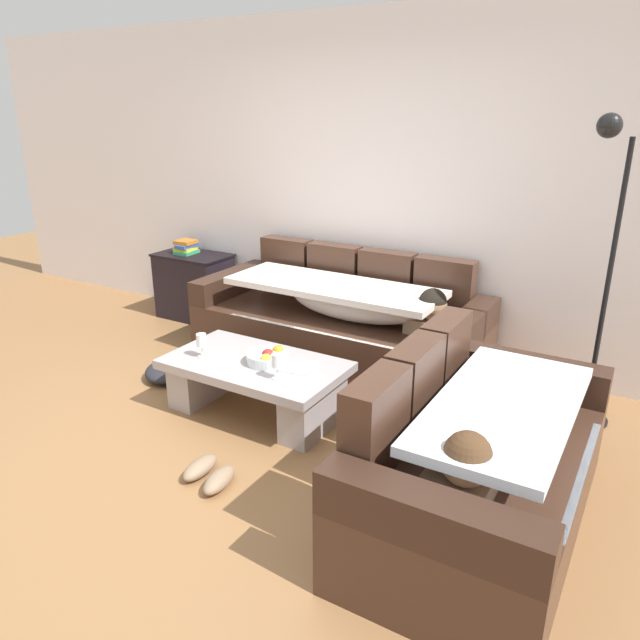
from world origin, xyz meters
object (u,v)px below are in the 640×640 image
object	(u,v)px
couch_along_wall	(343,324)
pair_of_shoes	(210,474)
couch_near_window	(479,462)
fruit_bowl	(268,357)
side_cabinet	(195,286)
floor_lamp	(602,258)
open_magazine	(294,366)
book_stack_on_cabinet	(186,247)
coffee_table	(256,380)
crumpled_garment	(166,371)
wine_glass_near_left	(201,341)
wine_glass_near_right	(277,362)

from	to	relation	value
couch_along_wall	pair_of_shoes	xyz separation A→B (m)	(0.16, -1.83, -0.29)
couch_near_window	pair_of_shoes	world-z (taller)	couch_near_window
fruit_bowl	side_cabinet	xyz separation A→B (m)	(-1.78, 1.26, -0.10)
side_cabinet	floor_lamp	size ratio (longest dim) A/B	0.37
couch_along_wall	open_magazine	xyz separation A→B (m)	(0.18, -1.00, 0.05)
side_cabinet	book_stack_on_cabinet	distance (m)	0.39
couch_along_wall	coffee_table	bearing A→B (deg)	-95.09
floor_lamp	crumpled_garment	size ratio (longest dim) A/B	4.88
coffee_table	crumpled_garment	size ratio (longest dim) A/B	3.00
couch_along_wall	book_stack_on_cabinet	size ratio (longest dim) A/B	10.21
coffee_table	wine_glass_near_left	distance (m)	0.45
couch_near_window	open_magazine	size ratio (longest dim) A/B	6.10
fruit_bowl	wine_glass_near_right	xyz separation A→B (m)	(0.19, -0.17, 0.08)
couch_near_window	fruit_bowl	xyz separation A→B (m)	(-1.53, 0.37, 0.09)
side_cabinet	book_stack_on_cabinet	bearing A→B (deg)	-179.33
wine_glass_near_right	crumpled_garment	size ratio (longest dim) A/B	0.42
wine_glass_near_left	wine_glass_near_right	distance (m)	0.63
fruit_bowl	wine_glass_near_left	xyz separation A→B (m)	(-0.44, -0.15, 0.08)
side_cabinet	wine_glass_near_left	bearing A→B (deg)	-46.34
couch_near_window	coffee_table	world-z (taller)	couch_near_window
open_magazine	side_cabinet	bearing A→B (deg)	137.47
floor_lamp	book_stack_on_cabinet	bearing A→B (deg)	175.53
floor_lamp	pair_of_shoes	world-z (taller)	floor_lamp
couch_along_wall	couch_near_window	distance (m)	2.07
fruit_bowl	wine_glass_near_right	world-z (taller)	wine_glass_near_right
wine_glass_near_right	floor_lamp	xyz separation A→B (m)	(1.62, 1.14, 0.62)
coffee_table	wine_glass_near_left	xyz separation A→B (m)	(-0.35, -0.12, 0.26)
coffee_table	floor_lamp	distance (m)	2.32
floor_lamp	crumpled_garment	bearing A→B (deg)	-162.02
wine_glass_near_left	open_magazine	distance (m)	0.66
couch_along_wall	couch_near_window	world-z (taller)	same
coffee_table	fruit_bowl	distance (m)	0.21
open_magazine	floor_lamp	bearing A→B (deg)	19.31
couch_near_window	wine_glass_near_left	world-z (taller)	couch_near_window
wine_glass_near_left	side_cabinet	xyz separation A→B (m)	(-1.34, 1.40, -0.17)
side_cabinet	floor_lamp	world-z (taller)	floor_lamp
couch_along_wall	fruit_bowl	bearing A→B (deg)	-90.00
couch_near_window	open_magazine	xyz separation A→B (m)	(-1.34, 0.40, 0.05)
couch_along_wall	floor_lamp	distance (m)	1.97
coffee_table	pair_of_shoes	size ratio (longest dim) A/B	3.77
couch_near_window	floor_lamp	bearing A→B (deg)	-12.03
wine_glass_near_right	open_magazine	distance (m)	0.23
floor_lamp	side_cabinet	bearing A→B (deg)	175.42
fruit_bowl	open_magazine	world-z (taller)	fruit_bowl
wine_glass_near_right	couch_near_window	bearing A→B (deg)	-8.34
couch_near_window	coffee_table	xyz separation A→B (m)	(-1.62, 0.34, -0.10)
coffee_table	wine_glass_near_right	xyz separation A→B (m)	(0.28, -0.14, 0.26)
coffee_table	crumpled_garment	bearing A→B (deg)	175.15
fruit_bowl	wine_glass_near_left	size ratio (longest dim) A/B	1.69
coffee_table	wine_glass_near_left	world-z (taller)	wine_glass_near_left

